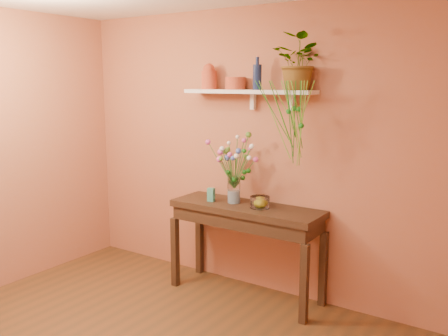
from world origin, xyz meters
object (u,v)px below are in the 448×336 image
bouquet (234,157)px  glass_bowl (260,203)px  blue_bottle (257,76)px  spider_plant (300,62)px  sideboard (246,219)px  glass_vase (234,192)px  terracotta_jug (209,77)px

bouquet → glass_bowl: bearing=-5.9°
bouquet → glass_bowl: size_ratio=3.15×
blue_bottle → spider_plant: bearing=2.3°
bouquet → glass_bowl: 0.49m
bouquet → sideboard: bearing=-7.0°
blue_bottle → spider_plant: spider_plant is taller
glass_vase → blue_bottle: bearing=25.6°
terracotta_jug → blue_bottle: (0.55, -0.03, 0.00)m
bouquet → glass_vase: bearing=170.6°
glass_vase → bouquet: bearing=-9.4°
sideboard → bouquet: bearing=173.0°
glass_vase → bouquet: size_ratio=0.45×
glass_vase → glass_bowl: glass_vase is taller
terracotta_jug → glass_bowl: (0.67, -0.15, -1.12)m
blue_bottle → bouquet: size_ratio=0.52×
blue_bottle → glass_vase: blue_bottle is taller
terracotta_jug → blue_bottle: size_ratio=0.84×
terracotta_jug → glass_bowl: terracotta_jug is taller
blue_bottle → bouquet: bearing=-154.1°
blue_bottle → glass_vase: (-0.19, -0.09, -1.07)m
spider_plant → bouquet: spider_plant is taller
terracotta_jug → glass_bowl: bearing=-12.7°
sideboard → spider_plant: spider_plant is taller
sideboard → blue_bottle: blue_bottle is taller
sideboard → blue_bottle: size_ratio=5.00×
blue_bottle → glass_bowl: size_ratio=1.64×
sideboard → glass_bowl: 0.23m
blue_bottle → terracotta_jug: bearing=176.9°
sideboard → spider_plant: size_ratio=3.04×
spider_plant → glass_vase: bearing=-169.9°
sideboard → glass_vase: size_ratio=5.80×
bouquet → blue_bottle: bearing=25.9°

